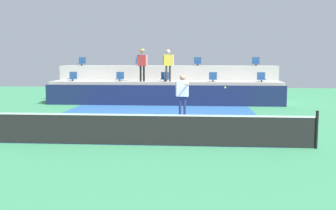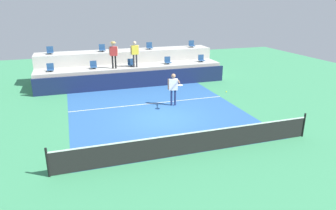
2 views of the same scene
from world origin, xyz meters
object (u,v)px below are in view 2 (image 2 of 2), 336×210
Objects in this scene: stadium_chair_lower_far_left at (50,68)px; stadium_chair_lower_center at (131,63)px; stadium_chair_lower_far_right at (201,59)px; stadium_chair_upper_far_left at (50,51)px; stadium_chair_upper_left at (102,49)px; stadium_chair_upper_far_right at (192,44)px; tennis_ball at (226,92)px; spectator_leaning_on_rail at (135,51)px; spectator_with_hat at (114,52)px; stadium_chair_lower_right at (168,61)px; tennis_player at (174,86)px; stadium_chair_upper_right at (149,46)px; stadium_chair_lower_left at (93,65)px.

stadium_chair_lower_center is at bearing 0.00° from stadium_chair_lower_far_left.
stadium_chair_lower_far_right is 10.89m from stadium_chair_upper_far_left.
stadium_chair_upper_left is at bearing 134.00° from stadium_chair_lower_center.
stadium_chair_upper_left is 7.06m from stadium_chair_upper_far_right.
stadium_chair_upper_far_right is (7.06, 0.00, 0.00)m from stadium_chair_upper_left.
stadium_chair_lower_center is at bearing -161.31° from stadium_chair_upper_far_right.
tennis_ball is (-2.47, -10.39, -0.80)m from stadium_chair_upper_far_right.
spectator_leaning_on_rail is (1.96, -2.18, 0.02)m from stadium_chair_upper_left.
stadium_chair_upper_left is at bearing 102.97° from spectator_with_hat.
stadium_chair_lower_far_right is 5.25m from spectator_leaning_on_rail.
stadium_chair_upper_far_left is at bearing 89.40° from stadium_chair_lower_far_left.
stadium_chair_upper_far_right is at bearing 18.69° from stadium_chair_lower_center.
tennis_player is at bearing -104.87° from stadium_chair_lower_right.
stadium_chair_upper_far_left is 7.15m from stadium_chair_upper_right.
stadium_chair_upper_far_left is 9.92m from tennis_player.
stadium_chair_lower_left is at bearing -115.18° from stadium_chair_upper_left.
stadium_chair_lower_far_right is at bearing 53.25° from tennis_player.
stadium_chair_upper_left is at bearing 26.57° from stadium_chair_lower_far_left.
spectator_with_hat is (-2.48, 5.17, 1.24)m from tennis_player.
stadium_chair_upper_left is at bearing 113.84° from tennis_ball.
spectator_leaning_on_rail reaches higher than stadium_chair_upper_right.
stadium_chair_upper_far_left is at bearing 180.00° from stadium_chair_upper_right.
stadium_chair_upper_far_left and stadium_chair_upper_left have the same top height.
stadium_chair_lower_far_right is (2.67, 0.00, 0.00)m from stadium_chair_lower_right.
stadium_chair_lower_left is 1.67m from spectator_with_hat.
stadium_chair_lower_left is at bearing 124.57° from tennis_player.
spectator_leaning_on_rail reaches higher than stadium_chair_upper_left.
stadium_chair_lower_far_left is 4.11m from stadium_chair_upper_left.
stadium_chair_lower_far_left is at bearing 139.84° from tennis_player.
stadium_chair_upper_far_left is 4.63m from spectator_with_hat.
stadium_chair_upper_far_right is at bearing 18.42° from spectator_with_hat.
tennis_ball is (2.85, -8.59, 0.05)m from stadium_chair_lower_center.
stadium_chair_upper_far_left is at bearing 128.19° from tennis_ball.
tennis_player is (6.56, -7.35, -1.18)m from stadium_chair_upper_far_left.
tennis_ball is (5.44, -8.59, 0.05)m from stadium_chair_lower_left.
tennis_ball is at bearing -84.41° from stadium_chair_upper_right.
stadium_chair_upper_far_left is (-2.73, 1.80, 0.85)m from stadium_chair_lower_left.
stadium_chair_lower_left is 6.75m from tennis_player.
tennis_player is at bearing -48.26° from stadium_chair_upper_far_left.
tennis_ball is (4.09, -8.20, -0.87)m from spectator_with_hat.
spectator_leaning_on_rail is (5.54, -2.18, 0.02)m from stadium_chair_upper_far_left.
stadium_chair_lower_left and stadium_chair_lower_center have the same top height.
stadium_chair_upper_far_right is (10.64, 0.00, 0.00)m from stadium_chair_upper_far_left.
tennis_ball is (-2.54, -8.59, 0.05)m from stadium_chair_lower_far_right.
stadium_chair_lower_far_left is 1.99m from stadium_chair_upper_far_left.
stadium_chair_upper_right is 1.00× the size of stadium_chair_upper_far_right.
stadium_chair_upper_far_left is 1.00× the size of stadium_chair_upper_right.
tennis_player is 5.86m from spectator_with_hat.
stadium_chair_lower_right is (8.05, 0.00, 0.00)m from stadium_chair_lower_far_left.
stadium_chair_lower_far_right is at bearing 0.00° from stadium_chair_lower_far_left.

